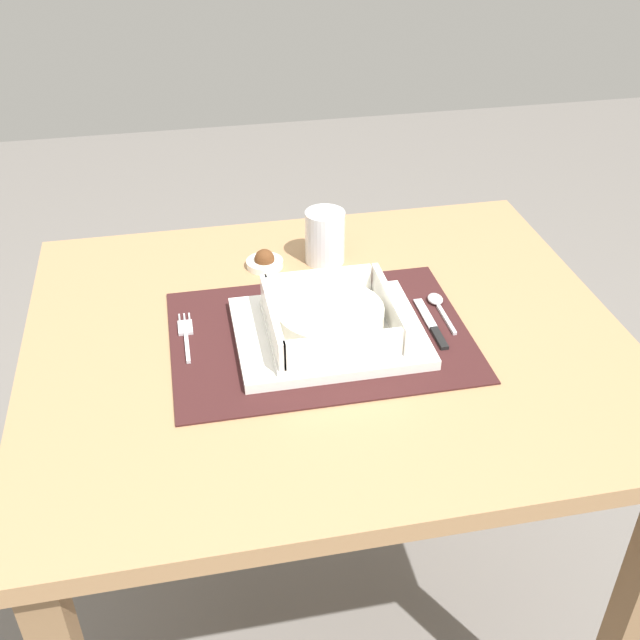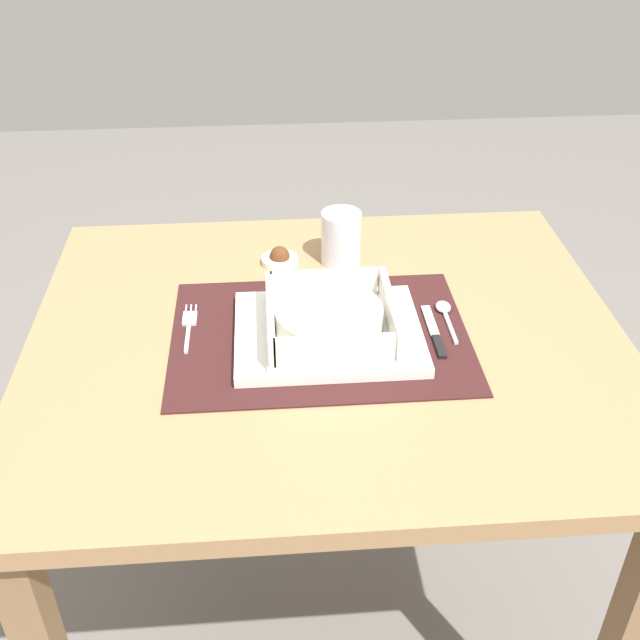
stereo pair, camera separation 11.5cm
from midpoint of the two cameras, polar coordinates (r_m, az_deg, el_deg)
The scene contains 10 objects.
ground_plane at distance 1.73m, azimuth -1.69°, elevation -21.97°, with size 6.00×6.00×0.00m, color slate.
dining_table at distance 1.24m, azimuth -2.19°, elevation -5.23°, with size 0.91×0.77×0.76m.
placemat at distance 1.17m, azimuth -2.82°, elevation -1.25°, with size 0.45×0.33×0.00m, color #381919.
serving_plate at distance 1.16m, azimuth -2.11°, elevation -1.00°, with size 0.28×0.22×0.02m, color white.
porridge_bowl at distance 1.13m, azimuth -2.01°, elevation -0.02°, with size 0.19×0.19×0.05m.
fork at distance 1.19m, azimuth -12.69°, elevation -1.05°, with size 0.02×0.13×0.00m.
spoon at distance 1.23m, azimuth 6.12°, elevation 1.18°, with size 0.02×0.11×0.01m.
butter_knife at distance 1.18m, azimuth 5.63°, elevation -0.56°, with size 0.01×0.14×0.01m.
drinking_glass at distance 1.34m, azimuth -2.10°, elevation 5.92°, with size 0.07×0.07×0.09m.
condiment_saucer at distance 1.35m, azimuth -6.59°, elevation 4.28°, with size 0.06×0.06×0.04m.
Camera 1 is at (-0.20, -0.94, 1.43)m, focal length 43.03 mm.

